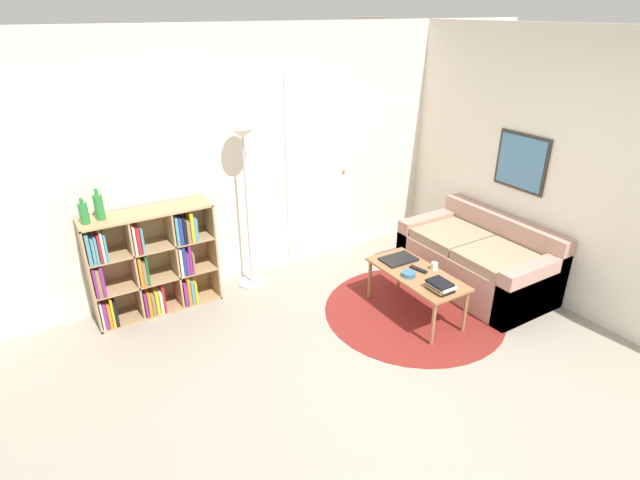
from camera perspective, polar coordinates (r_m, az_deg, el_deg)
ground_plane at (r=3.95m, az=12.28°, el=-19.27°), size 14.00×14.00×0.00m
wall_back at (r=5.31m, az=-6.59°, el=9.29°), size 7.36×0.11×2.60m
wall_right at (r=5.60m, az=20.87°, el=8.76°), size 0.08×5.70×2.60m
rug at (r=5.05m, az=10.63°, el=-7.94°), size 1.75×1.75×0.01m
bookshelf at (r=5.03m, az=-18.84°, el=-2.58°), size 1.17×0.34×1.03m
floor_lamp at (r=4.97m, az=-8.66°, el=8.68°), size 0.29×0.29×1.69m
couch at (r=5.55m, az=17.73°, el=-2.29°), size 0.87×1.55×0.73m
coffee_table at (r=4.81m, az=10.96°, el=-4.21°), size 0.47×1.00×0.46m
laptop at (r=4.98m, az=8.96°, el=-2.18°), size 0.34×0.23×0.02m
bowl at (r=4.70m, az=10.09°, el=-3.87°), size 0.12×0.12×0.04m
book_stack_on_table at (r=4.52m, az=13.59°, el=-5.12°), size 0.18×0.22×0.09m
cup at (r=4.85m, az=12.94°, el=-2.93°), size 0.07×0.07×0.07m
remote at (r=4.82m, az=11.18°, el=-3.31°), size 0.08×0.19×0.02m
bottle_left at (r=4.71m, az=-25.39°, el=2.81°), size 0.08×0.08×0.23m
bottle_middle at (r=4.75m, az=-23.94°, el=3.51°), size 0.08×0.08×0.28m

